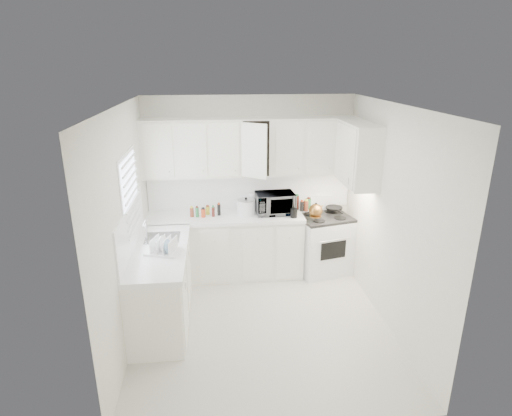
{
  "coord_description": "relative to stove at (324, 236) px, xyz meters",
  "views": [
    {
      "loc": [
        -0.52,
        -4.42,
        3.03
      ],
      "look_at": [
        0.0,
        0.7,
        1.25
      ],
      "focal_mm": 29.78,
      "sensor_mm": 36.0,
      "label": 1
    }
  ],
  "objects": [
    {
      "name": "wall_left",
      "position": [
        -2.57,
        -1.28,
        0.74
      ],
      "size": [
        0.0,
        3.2,
        3.2
      ],
      "primitive_type": "plane",
      "rotation": [
        1.57,
        0.0,
        1.57
      ],
      "color": "white",
      "rests_on": "ground"
    },
    {
      "name": "sauce_right_0",
      "position": [
        -0.49,
        0.18,
        0.48
      ],
      "size": [
        0.06,
        0.06,
        0.19
      ],
      "primitive_type": "cylinder",
      "color": "#DA461D",
      "rests_on": "countertop_back"
    },
    {
      "name": "spice_left_3",
      "position": [
        -1.7,
        0.05,
        0.45
      ],
      "size": [
        0.06,
        0.06,
        0.13
      ],
      "primitive_type": "cylinder",
      "color": "yellow",
      "rests_on": "countertop_back"
    },
    {
      "name": "floor",
      "position": [
        -1.07,
        -1.28,
        -0.56
      ],
      "size": [
        3.2,
        3.2,
        0.0
      ],
      "primitive_type": "plane",
      "color": "silver",
      "rests_on": "ground"
    },
    {
      "name": "stove",
      "position": [
        0.0,
        0.0,
        0.0
      ],
      "size": [
        0.85,
        0.76,
        1.13
      ],
      "primitive_type": null,
      "rotation": [
        0.0,
        0.0,
        0.23
      ],
      "color": "white",
      "rests_on": "floor"
    },
    {
      "name": "frying_pan",
      "position": [
        0.18,
        0.16,
        0.4
      ],
      "size": [
        0.31,
        0.45,
        0.04
      ],
      "primitive_type": null,
      "rotation": [
        0.0,
        0.0,
        0.15
      ],
      "color": "black",
      "rests_on": "stove"
    },
    {
      "name": "utensil_crock",
      "position": [
        -0.5,
        -0.17,
        0.54
      ],
      "size": [
        0.11,
        0.11,
        0.32
      ],
      "primitive_type": null,
      "rotation": [
        0.0,
        0.0,
        -0.04
      ],
      "color": "black",
      "rests_on": "countertop_back"
    },
    {
      "name": "paper_towel",
      "position": [
        -1.04,
        0.19,
        0.52
      ],
      "size": [
        0.12,
        0.12,
        0.27
      ],
      "primitive_type": "cylinder",
      "color": "white",
      "rests_on": "countertop_back"
    },
    {
      "name": "sink",
      "position": [
        -2.26,
        -0.73,
        0.51
      ],
      "size": [
        0.42,
        0.38,
        0.3
      ],
      "primitive_type": null,
      "color": "gray",
      "rests_on": "countertop_left"
    },
    {
      "name": "lower_cabinets_left",
      "position": [
        -2.27,
        -1.08,
        -0.11
      ],
      "size": [
        0.6,
        1.6,
        0.9
      ],
      "primitive_type": null,
      "color": "white",
      "rests_on": "floor"
    },
    {
      "name": "sauce_right_3",
      "position": [
        -0.33,
        0.12,
        0.48
      ],
      "size": [
        0.06,
        0.06,
        0.19
      ],
      "primitive_type": "cylinder",
      "color": "black",
      "rests_on": "countertop_back"
    },
    {
      "name": "sauce_right_4",
      "position": [
        -0.27,
        0.18,
        0.48
      ],
      "size": [
        0.06,
        0.06,
        0.19
      ],
      "primitive_type": "cylinder",
      "color": "brown",
      "rests_on": "countertop_back"
    },
    {
      "name": "spice_left_4",
      "position": [
        -1.62,
        0.14,
        0.45
      ],
      "size": [
        0.06,
        0.06,
        0.13
      ],
      "primitive_type": "cylinder",
      "color": "#562018",
      "rests_on": "countertop_back"
    },
    {
      "name": "spice_left_2",
      "position": [
        -1.77,
        0.14,
        0.45
      ],
      "size": [
        0.06,
        0.06,
        0.13
      ],
      "primitive_type": "cylinder",
      "color": "#DA461D",
      "rests_on": "countertop_back"
    },
    {
      "name": "countertop_back",
      "position": [
        -1.46,
        0.01,
        0.36
      ],
      "size": [
        2.24,
        0.64,
        0.05
      ],
      "primitive_type": "cube",
      "color": "white",
      "rests_on": "lower_cabinets_back"
    },
    {
      "name": "sauce_right_1",
      "position": [
        -0.44,
        0.12,
        0.48
      ],
      "size": [
        0.06,
        0.06,
        0.19
      ],
      "primitive_type": "cylinder",
      "color": "yellow",
      "rests_on": "countertop_back"
    },
    {
      "name": "upper_cabinets_right",
      "position": [
        0.26,
        -0.46,
        0.94
      ],
      "size": [
        0.33,
        0.9,
        0.8
      ],
      "primitive_type": null,
      "color": "white",
      "rests_on": "wall_right"
    },
    {
      "name": "lower_cabinets_back",
      "position": [
        -1.46,
        0.02,
        -0.11
      ],
      "size": [
        2.22,
        0.6,
        0.9
      ],
      "primitive_type": null,
      "color": "white",
      "rests_on": "floor"
    },
    {
      "name": "spice_left_5",
      "position": [
        -1.55,
        0.05,
        0.45
      ],
      "size": [
        0.06,
        0.06,
        0.13
      ],
      "primitive_type": "cylinder",
      "color": "black",
      "rests_on": "countertop_back"
    },
    {
      "name": "spice_left_1",
      "position": [
        -1.85,
        0.05,
        0.45
      ],
      "size": [
        0.06,
        0.06,
        0.13
      ],
      "primitive_type": "cylinder",
      "color": "#2B8143",
      "rests_on": "countertop_back"
    },
    {
      "name": "spice_left_0",
      "position": [
        -1.92,
        0.14,
        0.45
      ],
      "size": [
        0.06,
        0.06,
        0.13
      ],
      "primitive_type": "cylinder",
      "color": "brown",
      "rests_on": "countertop_back"
    },
    {
      "name": "sauce_right_5",
      "position": [
        -0.22,
        0.12,
        0.48
      ],
      "size": [
        0.06,
        0.06,
        0.19
      ],
      "primitive_type": "cylinder",
      "color": "#2B8143",
      "rests_on": "countertop_back"
    },
    {
      "name": "window_blinds",
      "position": [
        -2.55,
        -0.93,
        0.99
      ],
      "size": [
        0.06,
        0.96,
        1.06
      ],
      "primitive_type": null,
      "color": "white",
      "rests_on": "wall_left"
    },
    {
      "name": "countertop_left",
      "position": [
        -2.26,
        -1.08,
        0.36
      ],
      "size": [
        0.64,
        1.62,
        0.05
      ],
      "primitive_type": "cube",
      "color": "white",
      "rests_on": "lower_cabinets_left"
    },
    {
      "name": "wall_right",
      "position": [
        0.43,
        -1.28,
        0.74
      ],
      "size": [
        0.0,
        3.2,
        3.2
      ],
      "primitive_type": "plane",
      "rotation": [
        1.57,
        0.0,
        -1.57
      ],
      "color": "white",
      "rests_on": "ground"
    },
    {
      "name": "sauce_right_2",
      "position": [
        -0.38,
        0.18,
        0.48
      ],
      "size": [
        0.06,
        0.06,
        0.19
      ],
      "primitive_type": "cylinder",
      "color": "#562018",
      "rests_on": "countertop_back"
    },
    {
      "name": "tea_kettle",
      "position": [
        -0.18,
        -0.16,
        0.49
      ],
      "size": [
        0.3,
        0.29,
        0.22
      ],
      "primitive_type": null,
      "rotation": [
        0.0,
        0.0,
        0.42
      ],
      "color": "#9D6B2A",
      "rests_on": "stove"
    },
    {
      "name": "wall_back",
      "position": [
        -1.07,
        0.32,
        0.74
      ],
      "size": [
        3.0,
        0.0,
        3.0
      ],
      "primitive_type": "plane",
      "rotation": [
        1.57,
        0.0,
        0.0
      ],
      "color": "white",
      "rests_on": "ground"
    },
    {
      "name": "rice_cooker",
      "position": [
        -1.16,
        0.02,
        0.51
      ],
      "size": [
        0.29,
        0.29,
        0.26
      ],
      "primitive_type": null,
      "rotation": [
        0.0,
        0.0,
        0.15
      ],
      "color": "white",
      "rests_on": "countertop_back"
    },
    {
      "name": "microwave",
      "position": [
        -0.74,
        0.03,
        0.57
      ],
      "size": [
        0.57,
        0.34,
        0.37
      ],
      "primitive_type": "imported",
      "rotation": [
        0.0,
        0.0,
        0.07
      ],
      "color": "gray",
      "rests_on": "countertop_back"
    },
    {
      "name": "dish_rack",
      "position": [
        -2.2,
        -1.18,
        0.49
      ],
      "size": [
        0.44,
        0.38,
        0.21
      ],
      "primitive_type": null,
      "rotation": [
        0.0,
        0.0,
        -0.3
      ],
      "color": "white",
      "rests_on": "countertop_left"
    },
    {
      "name": "upper_cabinets_back",
      "position": [
        -1.07,
        0.16,
        0.94
      ],
      "size": [
        3.0,
        0.33,
        0.8
      ],
      "primitive_type": null,
      "color": "white",
      "rests_on": "wall_back"
    },
    {
      "name": "ceiling",
      "position": [
        -1.07,
        -1.28,
        2.04
      ],
      "size": [
        3.2,
        3.2,
        0.0
      ],
      "primitive_type": "plane",
      "rotation": [
        3.14,
        0.0,
        0.0
      ],
      "color": "white",
      "rests_on": "ground"
    },
    {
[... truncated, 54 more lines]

